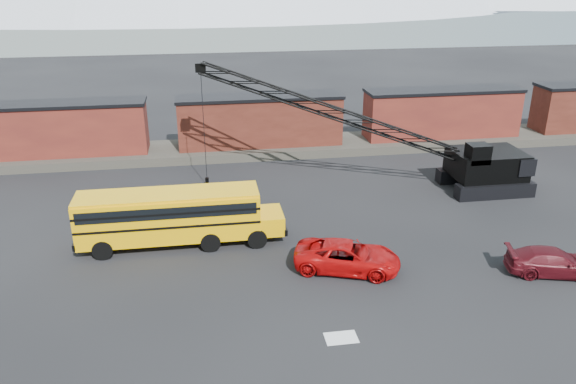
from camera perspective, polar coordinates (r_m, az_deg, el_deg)
name	(u,v)px	position (r m, az deg, el deg)	size (l,w,h in m)	color
ground	(311,289)	(28.08, 2.39, -9.85)	(160.00, 160.00, 0.00)	black
gravel_berm	(261,148)	(47.82, -2.79, 4.48)	(120.00, 5.00, 0.70)	#423E36
boxcar_west_near	(59,129)	(48.18, -22.22, 5.97)	(13.70, 3.10, 4.17)	#4B1815
boxcar_mid	(260,120)	(47.14, -2.85, 7.28)	(13.70, 3.10, 4.17)	#572218
boxcar_east_near	(442,113)	(51.33, 15.36, 7.76)	(13.70, 3.10, 4.17)	#4B1815
snow_patch	(341,338)	(24.96, 5.42, -14.53)	(1.40, 0.90, 0.02)	silver
school_bus	(176,216)	(32.08, -11.35, -2.36)	(11.65, 2.65, 3.19)	#E09F04
red_pickup	(347,256)	(29.53, 6.05, -6.52)	(2.53, 5.49, 1.53)	#B00809
maroon_suv	(553,262)	(32.08, 25.33, -6.43)	(1.91, 4.70, 1.36)	#490D14
crawler_crane	(344,116)	(38.76, 5.75, 7.64)	(22.66, 6.28, 8.98)	black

